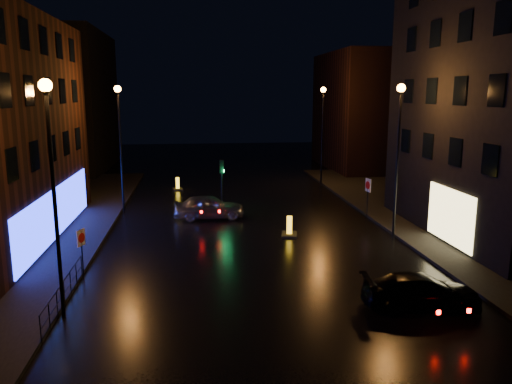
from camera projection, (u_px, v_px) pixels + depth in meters
The scene contains 16 objects.
ground at pixel (270, 286), 20.81m from camera, with size 120.00×120.00×0.00m, color black.
pavement_right at pixel (478, 224), 30.27m from camera, with size 12.00×44.00×0.15m, color black.
building_far_left at pixel (67, 102), 51.58m from camera, with size 8.00×16.00×14.00m, color black.
building_far_right at pixel (365, 111), 52.59m from camera, with size 8.00×14.00×12.00m, color black.
street_lamp_lnear at pixel (52, 164), 16.84m from camera, with size 0.44×0.44×8.37m.
street_lamp_lfar at pixel (120, 129), 32.41m from camera, with size 0.44×0.44×8.37m.
street_lamp_rnear at pixel (398, 138), 26.50m from camera, with size 0.44×0.44×8.37m.
street_lamp_rfar at pixel (323, 121), 42.07m from camera, with size 0.44×0.44×8.37m.
traffic_signal at pixel (222, 203), 34.19m from camera, with size 1.40×2.40×3.45m.
guard_railing at pixel (64, 287), 18.73m from camera, with size 0.05×6.04×1.00m.
silver_hatchback at pixel (209, 207), 31.81m from camera, with size 1.80×4.47×1.52m, color #A1A4A9.
dark_sedan at pixel (421, 291), 18.57m from camera, with size 1.79×4.39×1.27m, color black.
bollard_near at pixel (289, 231), 28.09m from camera, with size 1.10×1.43×1.12m.
bollard_far at pixel (178, 187), 41.41m from camera, with size 0.92×1.25×1.02m.
road_sign_left at pixel (81, 242), 21.33m from camera, with size 0.25×0.50×2.19m.
road_sign_right at pixel (368, 189), 31.66m from camera, with size 0.18×0.62×2.57m.
Camera 1 is at (-2.99, -19.42, 7.91)m, focal length 35.00 mm.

